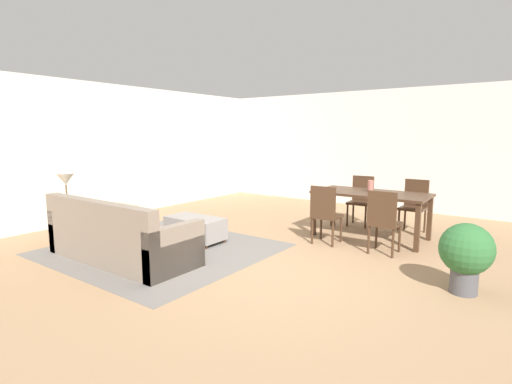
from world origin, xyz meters
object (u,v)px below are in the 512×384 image
Objects in this scene: couch at (119,239)px; dining_chair_near_left at (325,211)px; ottoman_table at (195,228)px; potted_plant at (466,252)px; dining_table at (371,198)px; vase_centerpiece at (371,186)px; dining_chair_near_right at (383,219)px; dining_chair_far_left at (361,198)px; side_table at (68,214)px; dining_chair_far_right at (414,203)px; table_lamp at (66,181)px.

couch is 2.44× the size of dining_chair_near_left.
potted_plant is at bearing 3.35° from ottoman_table.
dining_table is at bearing 134.64° from potted_plant.
ottoman_table is 4.96× the size of vase_centerpiece.
dining_table is 1.95× the size of dining_chair_near_right.
dining_table is at bearing 62.07° from dining_chair_near_left.
ottoman_table is at bearing -138.33° from vase_centerpiece.
couch is 4.38m from dining_chair_far_left.
side_table is 0.62× the size of dining_chair_far_right.
dining_chair_near_right is (0.47, -0.80, -0.15)m from dining_table.
dining_chair_far_left is at bearing 119.64° from vase_centerpiece.
dining_chair_near_left is 1.62m from dining_chair_far_left.
vase_centerpiece reaches higher than side_table.
dining_chair_far_right is (4.26, 3.87, -0.46)m from table_lamp.
potted_plant is (1.63, -1.65, -0.22)m from dining_table.
dining_chair_far_right is at bearing 42.21° from table_lamp.
table_lamp reaches higher than dining_chair_near_left.
dining_table is at bearing 39.06° from table_lamp.
dining_chair_far_left is (-0.04, 1.61, 0.00)m from dining_chair_near_left.
vase_centerpiece is at bearing 120.91° from dining_chair_near_right.
dining_chair_near_left is 1.00× the size of dining_chair_far_right.
ottoman_table is 3.78m from dining_chair_far_right.
table_lamp reaches higher than dining_table.
dining_chair_far_right is 2.71m from potted_plant.
dining_chair_far_right is at bearing 56.26° from vase_centerpiece.
dining_chair_near_right reaches higher than side_table.
potted_plant is (3.80, 0.22, 0.23)m from ottoman_table.
couch is 1.43m from side_table.
dining_chair_far_left reaches higher than potted_plant.
dining_chair_near_right and dining_chair_far_left have the same top height.
dining_chair_far_left reaches higher than ottoman_table.
dining_chair_near_left is 0.90m from dining_chair_near_right.
couch is at bearing -159.54° from potted_plant.
dining_chair_far_right is at bearing 58.69° from dining_table.
potted_plant is at bearing -45.36° from dining_table.
dining_chair_far_left is 1.19× the size of potted_plant.
dining_chair_far_right is (0.49, 0.80, -0.15)m from dining_table.
side_table is at bearing 14.04° from table_lamp.
couch is at bearing -129.56° from dining_chair_near_left.
dining_table is (3.77, 3.06, -0.31)m from table_lamp.
dining_table is 2.33× the size of potted_plant.
ottoman_table is 2.86m from dining_chair_near_right.
dining_chair_near_left is (3.35, 2.26, -0.46)m from table_lamp.
table_lamp is at bearing -137.79° from dining_chair_far_right.
dining_chair_near_left reaches higher than ottoman_table.
dining_table is (2.35, 3.14, 0.38)m from couch.
potted_plant reaches higher than side_table.
dining_chair_far_left is at bearing 64.47° from couch.
dining_chair_far_right reaches higher than couch.
vase_centerpiece reaches higher than dining_chair_near_left.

